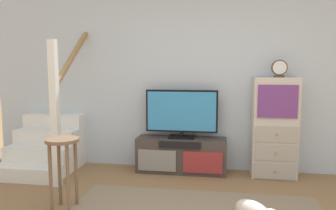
% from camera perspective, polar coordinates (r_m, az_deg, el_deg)
% --- Properties ---
extents(back_wall, '(6.40, 0.12, 2.70)m').
position_cam_1_polar(back_wall, '(4.71, 6.41, 5.14)').
color(back_wall, silver).
rests_on(back_wall, ground_plane).
extents(media_console, '(1.25, 0.38, 0.48)m').
position_cam_1_polar(media_console, '(4.63, 2.32, -8.75)').
color(media_console, '#423833').
rests_on(media_console, ground_plane).
extents(television, '(1.00, 0.22, 0.67)m').
position_cam_1_polar(television, '(4.53, 2.39, -1.33)').
color(television, black).
rests_on(television, media_console).
extents(side_cabinet, '(0.58, 0.38, 1.34)m').
position_cam_1_polar(side_cabinet, '(4.58, 18.11, -3.80)').
color(side_cabinet, beige).
rests_on(side_cabinet, ground_plane).
extents(desk_clock, '(0.20, 0.08, 0.23)m').
position_cam_1_polar(desk_clock, '(4.49, 18.91, 6.06)').
color(desk_clock, '#4C3823').
rests_on(desk_clock, side_cabinet).
extents(staircase, '(1.00, 1.36, 2.20)m').
position_cam_1_polar(staircase, '(5.19, -19.51, -5.97)').
color(staircase, white).
rests_on(staircase, ground_plane).
extents(bar_stool_near, '(0.34, 0.34, 0.75)m').
position_cam_1_polar(bar_stool_near, '(3.56, -17.92, -8.69)').
color(bar_stool_near, brown).
rests_on(bar_stool_near, ground_plane).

